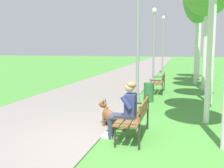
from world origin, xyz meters
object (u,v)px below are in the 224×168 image
object	(u,v)px
park_bench_near	(136,115)
person_seated_on_near_bench	(126,108)
lamp_post_near	(138,36)
park_bench_mid	(159,81)
dog_brown	(111,118)
lamp_post_mid	(154,45)
lamp_post_far	(163,44)
litter_bin	(149,92)

from	to	relation	value
park_bench_near	person_seated_on_near_bench	distance (m)	0.29
lamp_post_near	park_bench_mid	bearing A→B (deg)	78.38
park_bench_mid	dog_brown	bearing A→B (deg)	-97.45
dog_brown	lamp_post_near	world-z (taller)	lamp_post_near
park_bench_near	lamp_post_mid	world-z (taller)	lamp_post_mid
person_seated_on_near_bench	dog_brown	bearing A→B (deg)	126.36
park_bench_near	park_bench_mid	size ratio (longest dim) A/B	1.00
dog_brown	lamp_post_mid	distance (m)	8.55
person_seated_on_near_bench	lamp_post_far	distance (m)	15.82
lamp_post_far	litter_bin	world-z (taller)	lamp_post_far
litter_bin	dog_brown	bearing A→B (deg)	-98.48
dog_brown	lamp_post_near	size ratio (longest dim) A/B	0.18
park_bench_mid	lamp_post_far	xyz separation A→B (m)	(-0.47, 9.40, 1.76)
dog_brown	lamp_post_near	xyz separation A→B (m)	(0.19, 2.97, 2.11)
litter_bin	lamp_post_near	bearing A→B (deg)	-121.28
park_bench_near	lamp_post_near	distance (m)	4.05
person_seated_on_near_bench	lamp_post_far	xyz separation A→B (m)	(-0.24, 15.74, 1.59)
park_bench_near	dog_brown	world-z (taller)	park_bench_near
park_bench_near	litter_bin	world-z (taller)	park_bench_near
lamp_post_mid	dog_brown	bearing A→B (deg)	-91.47
lamp_post_near	person_seated_on_near_bench	bearing A→B (deg)	-85.06
person_seated_on_near_bench	lamp_post_mid	xyz separation A→B (m)	(-0.29, 9.03, 1.42)
lamp_post_mid	lamp_post_far	bearing A→B (deg)	89.56
lamp_post_near	litter_bin	distance (m)	2.12
park_bench_near	person_seated_on_near_bench	world-z (taller)	person_seated_on_near_bench
park_bench_mid	person_seated_on_near_bench	bearing A→B (deg)	-92.13
park_bench_mid	person_seated_on_near_bench	distance (m)	6.35
person_seated_on_near_bench	lamp_post_near	world-z (taller)	lamp_post_near
lamp_post_near	lamp_post_mid	world-z (taller)	lamp_post_near
lamp_post_near	park_bench_near	bearing A→B (deg)	-81.62
lamp_post_mid	litter_bin	world-z (taller)	lamp_post_mid
litter_bin	park_bench_mid	bearing A→B (deg)	84.27
lamp_post_near	lamp_post_far	bearing A→B (deg)	89.63
park_bench_mid	litter_bin	size ratio (longest dim) A/B	2.14
lamp_post_mid	litter_bin	distance (m)	5.13
park_bench_near	park_bench_mid	xyz separation A→B (m)	(0.03, 6.24, 0.00)
park_bench_mid	person_seated_on_near_bench	xyz separation A→B (m)	(-0.24, -6.34, 0.17)
dog_brown	park_bench_near	bearing A→B (deg)	-39.28
park_bench_near	litter_bin	bearing A→B (deg)	92.57
lamp_post_mid	lamp_post_near	bearing A→B (deg)	-90.28
person_seated_on_near_bench	litter_bin	distance (m)	4.23
park_bench_mid	dog_brown	world-z (taller)	park_bench_mid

